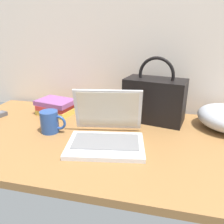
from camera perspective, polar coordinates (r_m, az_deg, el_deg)
desk at (r=1.01m, az=0.28°, el=-7.19°), size 1.60×0.76×0.03m
laptop at (r=0.95m, az=-1.44°, el=-5.15°), size 0.35×0.32×0.21m
coffee_mug at (r=1.07m, az=-15.44°, el=-2.35°), size 0.12×0.08×0.10m
handbag at (r=1.17m, az=10.79°, el=3.27°), size 0.33×0.22×0.33m
book_stack at (r=1.30m, az=-14.06°, el=1.33°), size 0.22×0.18×0.08m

